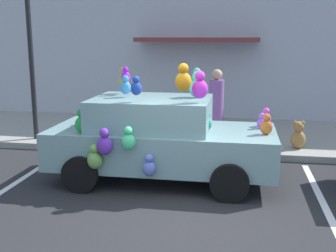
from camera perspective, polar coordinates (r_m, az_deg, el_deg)
name	(u,v)px	position (r m, az deg, el deg)	size (l,w,h in m)	color
ground_plane	(188,213)	(6.51, 2.69, -11.79)	(60.00, 60.00, 0.00)	#262628
sidewalk	(211,134)	(11.23, 5.90, -1.14)	(24.00, 4.00, 0.15)	gray
storefront_building	(218,18)	(13.09, 6.87, 14.46)	(24.00, 1.25, 6.40)	#B2B7C1
parking_stripe_front	(320,197)	(7.53, 20.09, -9.15)	(0.12, 3.60, 0.01)	silver
parking_stripe_rear	(22,179)	(8.41, -19.35, -6.85)	(0.12, 3.60, 0.01)	silver
plush_covered_car	(160,137)	(7.72, -1.16, -1.57)	(4.10, 2.08, 2.22)	#749A9B
teddy_bear_on_sidewalk	(298,136)	(9.87, 17.33, -1.28)	(0.34, 0.28, 0.64)	#9E723D
street_lamp_post	(30,45)	(10.64, -18.29, 10.40)	(0.28, 0.28, 3.70)	black
pedestrian_near_shopfront	(216,108)	(10.10, 6.61, 2.49)	(0.35, 0.35, 1.73)	#8B56A0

